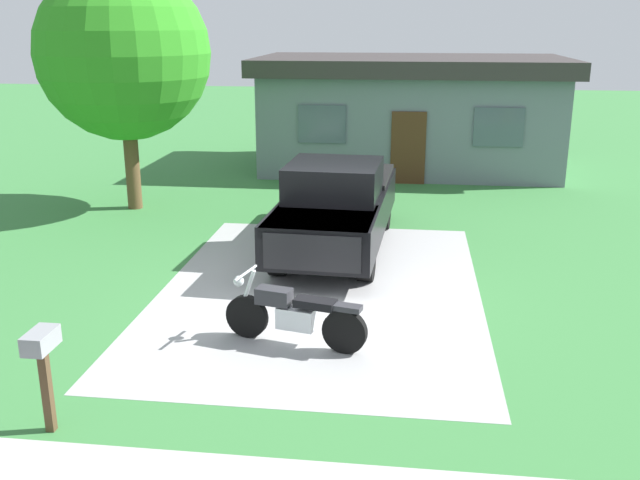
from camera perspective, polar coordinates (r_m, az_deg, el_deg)
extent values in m
plane|color=#38793C|center=(12.70, 0.02, -4.05)|extent=(80.00, 80.00, 0.00)
cube|color=#A3A3A3|center=(12.70, 0.02, -4.04)|extent=(5.60, 8.18, 0.01)
cylinder|color=black|center=(10.85, -5.84, -6.08)|extent=(0.67, 0.27, 0.66)
cylinder|color=black|center=(10.30, 1.98, -7.30)|extent=(0.67, 0.27, 0.66)
cube|color=silver|center=(10.51, -1.91, -6.26)|extent=(0.60, 0.38, 0.32)
cube|color=#28282D|center=(10.52, -3.70, -4.49)|extent=(0.57, 0.37, 0.24)
cube|color=black|center=(10.30, -0.38, -5.07)|extent=(0.65, 0.41, 0.12)
cube|color=#28282D|center=(10.16, 2.00, -5.40)|extent=(0.51, 0.31, 0.08)
cylinder|color=silver|center=(10.71, -5.90, -4.26)|extent=(0.34, 0.13, 0.77)
cylinder|color=silver|center=(10.60, -5.95, -2.65)|extent=(0.20, 0.69, 0.04)
sphere|color=silver|center=(10.70, -6.51, -3.28)|extent=(0.16, 0.16, 0.16)
cylinder|color=black|center=(13.10, 3.69, -1.47)|extent=(0.34, 0.85, 0.84)
cylinder|color=black|center=(13.36, -3.31, -1.08)|extent=(0.34, 0.85, 0.84)
cylinder|color=black|center=(16.44, 5.07, 2.37)|extent=(0.34, 0.85, 0.84)
cylinder|color=black|center=(16.65, -0.56, 2.63)|extent=(0.34, 0.85, 0.84)
cube|color=black|center=(14.80, 1.35, 2.29)|extent=(2.28, 5.69, 0.80)
cube|color=black|center=(12.96, 0.12, 1.51)|extent=(1.99, 1.99, 0.20)
cube|color=black|center=(14.24, 1.13, 4.80)|extent=(1.89, 1.99, 0.70)
cube|color=#3F4C56|center=(13.49, 0.60, 3.67)|extent=(1.71, 0.24, 0.60)
cube|color=black|center=(16.23, 2.19, 4.52)|extent=(2.02, 2.49, 0.50)
cube|color=black|center=(12.17, -0.64, -1.01)|extent=(1.70, 0.19, 0.64)
cube|color=#4C3823|center=(8.94, -20.99, -10.98)|extent=(0.10, 0.10, 1.10)
cube|color=gray|center=(8.68, -21.41, -7.47)|extent=(0.26, 0.48, 0.22)
cylinder|color=brown|center=(18.63, -14.78, 6.05)|extent=(0.36, 0.36, 2.38)
sphere|color=#2F8F20|center=(18.33, -15.42, 14.19)|extent=(4.17, 4.17, 4.17)
cube|color=slate|center=(23.42, 7.14, 9.42)|extent=(9.00, 5.00, 3.00)
cube|color=#383333|center=(23.26, 7.30, 13.69)|extent=(9.60, 5.60, 0.50)
cube|color=#4C2D19|center=(20.99, 7.05, 7.29)|extent=(1.00, 0.08, 2.10)
cube|color=#4C5966|center=(21.04, 0.15, 9.24)|extent=(1.40, 0.06, 1.10)
cube|color=#4C5966|center=(21.04, 14.07, 8.73)|extent=(1.40, 0.06, 1.10)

